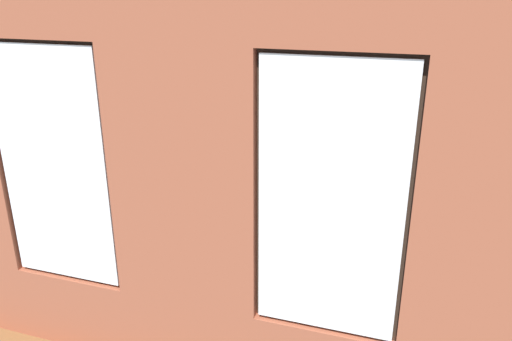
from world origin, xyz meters
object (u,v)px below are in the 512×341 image
potted_plant_near_tv (103,204)px  media_console (113,191)px  candle_jar (278,198)px  tv_flatscreen (108,149)px  remote_gray (244,200)px  potted_plant_beside_window_right (85,240)px  potted_plant_corner_far_left (493,312)px  cup_ceramic (250,202)px  couch_by_window (228,295)px  couch_left (458,274)px  potted_plant_by_left_couch (420,207)px  remote_silver (209,199)px  coffee_table (244,205)px  potted_plant_corner_near_left (464,162)px  table_plant_small (233,189)px

potted_plant_near_tv → media_console: bearing=-61.3°
candle_jar → tv_flatscreen: tv_flatscreen is taller
remote_gray → potted_plant_beside_window_right: 2.19m
potted_plant_near_tv → potted_plant_corner_far_left: size_ratio=0.86×
candle_jar → tv_flatscreen: 2.53m
potted_plant_beside_window_right → tv_flatscreen: bearing=-61.9°
cup_ceramic → potted_plant_corner_far_left: (-2.59, 1.83, 0.22)m
candle_jar → remote_gray: (0.41, 0.13, -0.03)m
couch_by_window → remote_gray: size_ratio=11.62×
remote_gray → cup_ceramic: bearing=176.0°
couch_left → candle_jar: couch_left is taller
tv_flatscreen → potted_plant_by_left_couch: bearing=-174.7°
remote_silver → potted_plant_corner_far_left: potted_plant_corner_far_left is taller
candle_jar → remote_silver: bearing=16.1°
coffee_table → potted_plant_near_tv: bearing=28.0°
cup_ceramic → media_console: cup_ceramic is taller
coffee_table → candle_jar: bearing=-162.0°
coffee_table → potted_plant_beside_window_right: bearing=63.9°
couch_by_window → tv_flatscreen: tv_flatscreen is taller
couch_left → potted_plant_by_left_couch: bearing=-167.3°
media_console → potted_plant_corner_far_left: (-4.80, 2.12, 0.46)m
tv_flatscreen → potted_plant_beside_window_right: potted_plant_beside_window_right is taller
couch_by_window → potted_plant_corner_far_left: potted_plant_corner_far_left is taller
candle_jar → media_console: (2.50, -0.04, -0.24)m
potted_plant_corner_far_left → remote_gray: bearing=-35.7°
couch_left → remote_silver: 3.08m
couch_by_window → coffee_table: couch_by_window is taller
potted_plant_by_left_couch → potted_plant_corner_far_left: potted_plant_corner_far_left is taller
couch_left → cup_ceramic: size_ratio=19.92×
remote_silver → remote_gray: bearing=-66.4°
coffee_table → remote_silver: bearing=14.3°
candle_jar → potted_plant_near_tv: potted_plant_near_tv is taller
potted_plant_by_left_couch → remote_silver: bearing=14.6°
potted_plant_corner_near_left → couch_by_window: bearing=59.2°
coffee_table → couch_by_window: bearing=104.9°
coffee_table → potted_plant_by_left_couch: potted_plant_by_left_couch is taller
table_plant_small → potted_plant_corner_far_left: bearing=144.8°
coffee_table → media_console: bearing=-4.7°
remote_gray → potted_plant_corner_near_left: 3.32m
remote_gray → potted_plant_beside_window_right: bearing=105.4°
potted_plant_corner_far_left → couch_left: bearing=-83.0°
table_plant_small → tv_flatscreen: bearing=-2.4°
table_plant_small → remote_gray: size_ratio=1.24×
coffee_table → remote_silver: 0.46m
potted_plant_corner_far_left → potted_plant_near_tv: bearing=-14.8°
potted_plant_corner_near_left → cup_ceramic: bearing=37.6°
coffee_table → potted_plant_near_tv: 1.76m
coffee_table → cup_ceramic: bearing=134.5°
candle_jar → potted_plant_corner_far_left: potted_plant_corner_far_left is taller
remote_silver → potted_plant_corner_far_left: (-3.15, 1.83, 0.25)m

